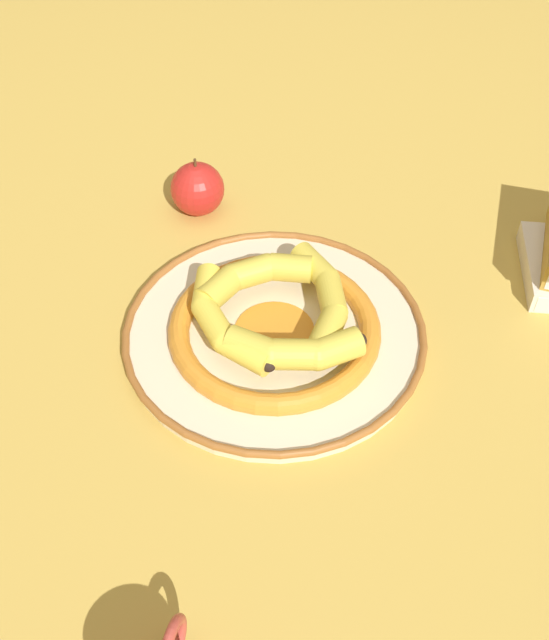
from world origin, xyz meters
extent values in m
plane|color=gold|center=(0.00, 0.00, 0.00)|extent=(2.80, 2.80, 0.00)
cylinder|color=beige|center=(0.01, -0.02, 0.01)|extent=(0.37, 0.37, 0.02)
torus|color=orange|center=(0.01, -0.02, 0.02)|extent=(0.27, 0.27, 0.03)
cylinder|color=orange|center=(0.01, -0.02, 0.02)|extent=(0.10, 0.10, 0.00)
torus|color=#995B28|center=(0.01, -0.02, 0.02)|extent=(0.38, 0.38, 0.01)
cylinder|color=gold|center=(-0.03, -0.09, 0.05)|extent=(0.06, 0.05, 0.04)
cylinder|color=gold|center=(0.02, -0.09, 0.05)|extent=(0.06, 0.05, 0.04)
cylinder|color=gold|center=(0.07, -0.07, 0.05)|extent=(0.06, 0.06, 0.04)
sphere|color=gold|center=(0.00, -0.10, 0.05)|extent=(0.04, 0.04, 0.04)
sphere|color=gold|center=(0.05, -0.09, 0.05)|extent=(0.04, 0.04, 0.04)
cone|color=#472D19|center=(-0.05, -0.08, 0.05)|extent=(0.04, 0.04, 0.03)
sphere|color=black|center=(0.09, -0.05, 0.05)|extent=(0.02, 0.02, 0.02)
cylinder|color=yellow|center=(0.08, -0.07, 0.05)|extent=(0.05, 0.07, 0.03)
cylinder|color=yellow|center=(0.08, -0.01, 0.05)|extent=(0.05, 0.07, 0.03)
cylinder|color=yellow|center=(0.06, 0.04, 0.05)|extent=(0.07, 0.07, 0.03)
sphere|color=yellow|center=(0.09, -0.04, 0.05)|extent=(0.03, 0.03, 0.03)
sphere|color=yellow|center=(0.08, 0.02, 0.05)|extent=(0.03, 0.03, 0.03)
cone|color=#472D19|center=(0.07, -0.10, 0.05)|extent=(0.03, 0.03, 0.02)
sphere|color=black|center=(0.03, 0.06, 0.05)|extent=(0.02, 0.02, 0.02)
cylinder|color=gold|center=(0.05, 0.04, 0.05)|extent=(0.07, 0.06, 0.04)
cylinder|color=gold|center=(0.00, 0.06, 0.05)|extent=(0.06, 0.05, 0.04)
cylinder|color=gold|center=(-0.05, 0.06, 0.05)|extent=(0.06, 0.05, 0.04)
sphere|color=gold|center=(0.03, 0.05, 0.05)|extent=(0.04, 0.04, 0.04)
sphere|color=gold|center=(-0.02, 0.07, 0.05)|extent=(0.04, 0.04, 0.04)
cone|color=#472D19|center=(0.07, 0.02, 0.05)|extent=(0.04, 0.04, 0.03)
sphere|color=black|center=(-0.08, 0.05, 0.05)|extent=(0.02, 0.02, 0.02)
cylinder|color=gold|center=(-0.04, 0.03, 0.05)|extent=(0.06, 0.07, 0.03)
cylinder|color=gold|center=(-0.07, -0.03, 0.05)|extent=(0.04, 0.07, 0.03)
cylinder|color=gold|center=(-0.06, -0.09, 0.05)|extent=(0.05, 0.07, 0.03)
sphere|color=gold|center=(-0.06, 0.00, 0.05)|extent=(0.03, 0.03, 0.03)
sphere|color=gold|center=(-0.07, -0.06, 0.05)|extent=(0.03, 0.03, 0.03)
cone|color=#472D19|center=(-0.03, 0.06, 0.05)|extent=(0.04, 0.04, 0.02)
sphere|color=black|center=(-0.05, -0.12, 0.05)|extent=(0.02, 0.02, 0.02)
sphere|color=red|center=(0.06, -0.30, 0.04)|extent=(0.08, 0.08, 0.08)
cylinder|color=#4C3319|center=(0.06, -0.30, 0.09)|extent=(0.00, 0.00, 0.01)
camera|label=1|loc=(0.15, 0.60, 0.70)|focal=42.00mm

